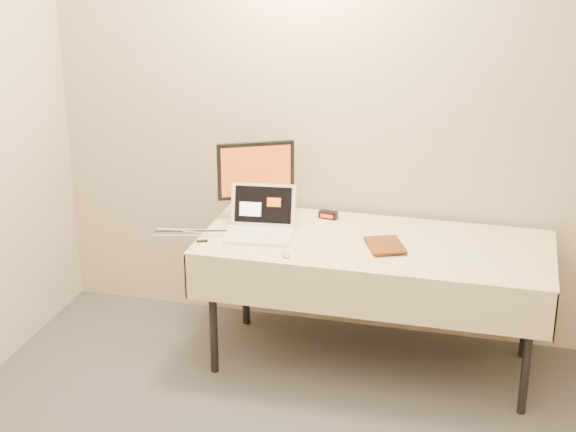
% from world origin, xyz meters
% --- Properties ---
extents(back_wall, '(4.00, 0.10, 2.70)m').
position_xyz_m(back_wall, '(0.00, 2.50, 1.35)').
color(back_wall, beige).
rests_on(back_wall, ground).
extents(table, '(1.86, 0.81, 0.74)m').
position_xyz_m(table, '(0.00, 2.05, 0.68)').
color(table, black).
rests_on(table, ground).
extents(laptop, '(0.39, 0.36, 0.24)m').
position_xyz_m(laptop, '(-0.62, 2.01, 0.80)').
color(laptop, white).
rests_on(laptop, table).
extents(monitor, '(0.40, 0.21, 0.45)m').
position_xyz_m(monitor, '(-0.71, 2.23, 1.00)').
color(monitor, black).
rests_on(monitor, table).
extents(book, '(0.17, 0.09, 0.24)m').
position_xyz_m(book, '(-0.02, 1.94, 0.86)').
color(book, brown).
rests_on(book, table).
extents(alarm_clock, '(0.11, 0.06, 0.04)m').
position_xyz_m(alarm_clock, '(-0.32, 2.32, 0.76)').
color(alarm_clock, black).
rests_on(alarm_clock, table).
extents(clicker, '(0.07, 0.09, 0.02)m').
position_xyz_m(clicker, '(-0.41, 1.74, 0.75)').
color(clicker, silver).
rests_on(clicker, table).
extents(paper_form, '(0.15, 0.26, 0.00)m').
position_xyz_m(paper_form, '(0.50, 1.99, 0.74)').
color(paper_form, '#B6E0B2').
rests_on(paper_form, table).
extents(usb_dongle, '(0.06, 0.04, 0.01)m').
position_xyz_m(usb_dongle, '(-0.89, 1.81, 0.74)').
color(usb_dongle, black).
rests_on(usb_dongle, table).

